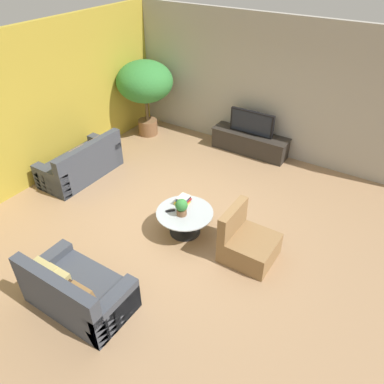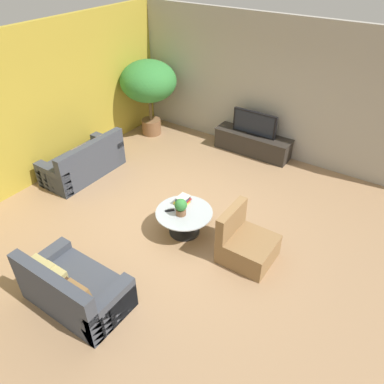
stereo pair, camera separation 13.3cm
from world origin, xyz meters
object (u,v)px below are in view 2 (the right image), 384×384
Objects in this scene: television at (255,124)px; couch_by_wall at (84,163)px; media_console at (252,143)px; potted_palm_tall at (148,83)px; coffee_table at (184,218)px; couch_near_entry at (74,289)px; armchair_wicker at (245,244)px; potted_plant_tabletop at (181,207)px.

television is 3.84m from couch_by_wall.
potted_palm_tall reaches higher than media_console.
potted_palm_tall is (-2.89, 2.66, 1.01)m from coffee_table.
television is at bearing -90.00° from media_console.
couch_by_wall and couch_near_entry have the same top height.
potted_palm_tall is at bearing -168.55° from media_console.
media_console is at bearing 138.49° from couch_by_wall.
coffee_table is at bearing -84.74° from media_console.
armchair_wicker reaches higher than coffee_table.
television is 1.21× the size of armchair_wicker.
couch_by_wall is (-2.82, 0.33, -0.01)m from coffee_table.
media_console is 1.23× the size of couch_near_entry.
armchair_wicker is (1.15, 0.04, -0.03)m from coffee_table.
couch_near_entry reaches higher than coffee_table.
armchair_wicker is (3.97, -0.28, -0.02)m from couch_by_wall.
couch_by_wall is 3.98m from armchair_wicker.
coffee_table is (0.29, -3.18, -0.44)m from television.
potted_plant_tabletop reaches higher than coffee_table.
couch_by_wall is (-2.53, -2.86, -0.46)m from television.
media_console is at bearing 95.26° from coffee_table.
media_console is 0.97× the size of potted_palm_tall.
armchair_wicker is 1.21m from potted_plant_tabletop.
couch_by_wall is 5.68× the size of potted_plant_tabletop.
television is 3.43× the size of potted_plant_tabletop.
coffee_table is 2.84m from couch_by_wall.
couch_by_wall is 2.54m from potted_palm_tall.
potted_palm_tall is (-0.07, 2.33, 1.02)m from couch_by_wall.
potted_plant_tabletop is at bearing -84.98° from media_console.
potted_palm_tall is (-2.60, -0.53, 1.06)m from media_console.
television is (-0.00, -0.00, 0.50)m from media_console.
potted_plant_tabletop is (0.29, -3.27, 0.34)m from media_console.
couch_near_entry is (-0.09, -5.29, 0.04)m from media_console.
couch_near_entry is 0.79× the size of potted_palm_tall.
media_console reaches higher than coffee_table.
couch_near_entry is 2.64m from armchair_wicker.
television reaches higher than potted_plant_tabletop.
media_console is 5.95× the size of potted_plant_tabletop.
couch_near_entry is 1.71× the size of armchair_wicker.
television is 2.71m from potted_palm_tall.
armchair_wicker is 4.93m from potted_palm_tall.
couch_by_wall is at bearing 173.37° from coffee_table.
couch_near_entry is at bearing -100.64° from potted_plant_tabletop.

